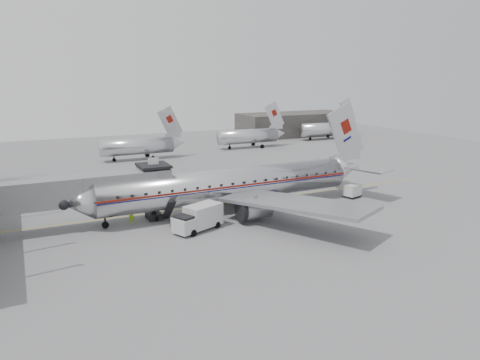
% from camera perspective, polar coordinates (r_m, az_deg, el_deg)
% --- Properties ---
extents(ground, '(160.00, 160.00, 0.00)m').
position_cam_1_polar(ground, '(55.15, -0.04, -4.50)').
color(ground, slate).
rests_on(ground, ground).
extents(hangar, '(30.00, 12.00, 6.00)m').
position_cam_1_polar(hangar, '(127.72, 6.63, 6.78)').
color(hangar, '#353230').
rests_on(hangar, ground).
extents(apron_line, '(60.00, 0.15, 0.01)m').
position_cam_1_polar(apron_line, '(61.58, 0.07, -2.63)').
color(apron_line, gold).
rests_on(apron_line, ground).
extents(jet_bridge, '(21.00, 6.20, 7.10)m').
position_cam_1_polar(jet_bridge, '(52.95, -18.33, -1.22)').
color(jet_bridge, slate).
rests_on(jet_bridge, ground).
extents(distant_aircraft_near, '(16.39, 3.20, 10.26)m').
position_cam_1_polar(distant_aircraft_near, '(92.91, -12.33, 4.11)').
color(distant_aircraft_near, silver).
rests_on(distant_aircraft_near, ground).
extents(distant_aircraft_mid, '(16.39, 3.20, 10.26)m').
position_cam_1_polar(distant_aircraft_mid, '(105.48, 1.06, 5.43)').
color(distant_aircraft_mid, silver).
rests_on(distant_aircraft_mid, ground).
extents(distant_aircraft_far, '(16.39, 3.20, 10.26)m').
position_cam_1_polar(distant_aircraft_far, '(121.31, 10.44, 6.21)').
color(distant_aircraft_far, silver).
rests_on(distant_aircraft_far, ground).
extents(airliner, '(40.28, 37.31, 12.74)m').
position_cam_1_polar(airliner, '(57.26, -0.62, -0.52)').
color(airliner, silver).
rests_on(airliner, ground).
extents(service_van, '(6.10, 4.27, 2.69)m').
position_cam_1_polar(service_van, '(50.36, -5.11, -4.59)').
color(service_van, '#BCBCBE').
rests_on(service_van, ground).
extents(baggage_cart_navy, '(1.93, 1.52, 1.46)m').
position_cam_1_polar(baggage_cart_navy, '(59.32, 4.37, -2.50)').
color(baggage_cart_navy, '#0E1A38').
rests_on(baggage_cart_navy, ground).
extents(baggage_cart_white, '(2.60, 2.22, 1.76)m').
position_cam_1_polar(baggage_cart_white, '(65.20, 13.55, -1.27)').
color(baggage_cart_white, silver).
rests_on(baggage_cart_white, ground).
extents(ramp_worker, '(0.71, 0.51, 1.84)m').
position_cam_1_polar(ramp_worker, '(53.90, -13.07, -4.24)').
color(ramp_worker, '#A3D619').
rests_on(ramp_worker, ground).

